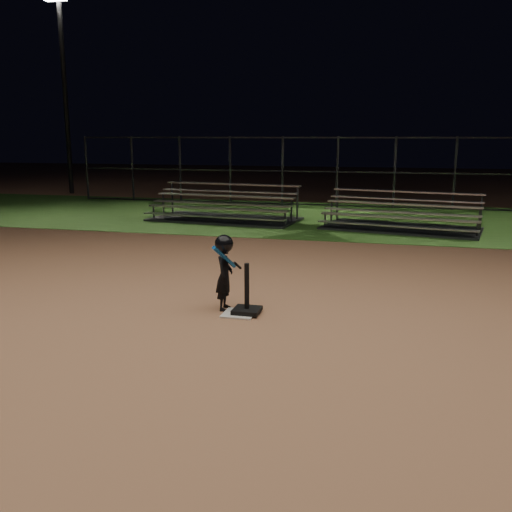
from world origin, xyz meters
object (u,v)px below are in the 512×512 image
(child_batter, at_px, (224,270))
(bleacher_right, at_px, (401,222))
(bleacher_left, at_px, (224,213))
(batting_tee, at_px, (247,304))
(light_pole_left, at_px, (63,78))
(home_plate, at_px, (239,314))

(child_batter, distance_m, bleacher_right, 8.44)
(child_batter, relative_size, bleacher_right, 0.25)
(bleacher_left, height_order, bleacher_right, bleacher_left)
(batting_tee, xyz_separation_m, bleacher_left, (-3.02, 8.66, 0.07))
(bleacher_left, relative_size, bleacher_right, 1.03)
(child_batter, bearing_deg, light_pole_left, 33.69)
(bleacher_right, bearing_deg, bleacher_left, -174.52)
(batting_tee, distance_m, child_batter, 0.59)
(home_plate, distance_m, bleacher_right, 8.54)
(home_plate, xyz_separation_m, bleacher_right, (2.25, 8.23, 0.20))
(home_plate, height_order, batting_tee, batting_tee)
(bleacher_left, bearing_deg, batting_tee, -64.77)
(batting_tee, distance_m, light_pole_left, 19.78)
(bleacher_right, bearing_deg, child_batter, -96.69)
(batting_tee, bearing_deg, bleacher_left, 109.23)
(batting_tee, distance_m, bleacher_left, 9.17)
(home_plate, bearing_deg, bleacher_left, 108.52)
(child_batter, xyz_separation_m, bleacher_left, (-2.65, 8.52, -0.37))
(bleacher_left, distance_m, bleacher_right, 5.19)
(light_pole_left, bearing_deg, bleacher_left, -34.46)
(batting_tee, height_order, bleacher_left, bleacher_left)
(bleacher_left, distance_m, light_pole_left, 11.99)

